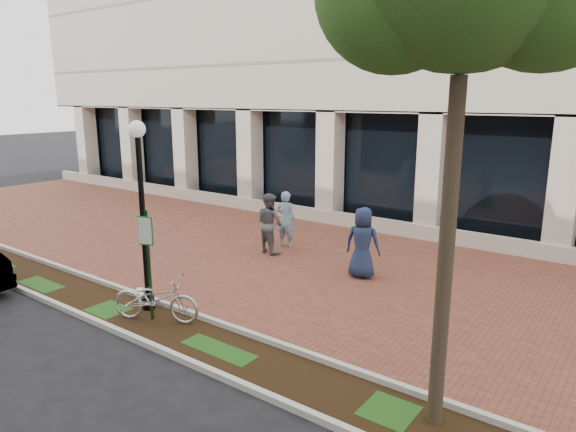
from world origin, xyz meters
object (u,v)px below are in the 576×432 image
Objects in this scene: locked_bicycle at (156,299)px; pedestrian_right at (363,243)px; lamppost at (142,206)px; pedestrian_left at (286,219)px; parking_sign at (148,251)px; pedestrian_mid at (270,223)px.

pedestrian_right is at bearing -47.85° from locked_bicycle.
pedestrian_right is at bearing 58.94° from lamppost.
lamppost reaches higher than locked_bicycle.
pedestrian_left is at bearing -29.41° from pedestrian_right.
locked_bicycle is (0.67, -0.32, -1.88)m from lamppost.
lamppost is at bearing 126.48° from parking_sign.
locked_bicycle is (0.15, 0.02, -1.03)m from parking_sign.
lamppost is 2.02m from locked_bicycle.
pedestrian_mid is at bearing -12.26° from locked_bicycle.
pedestrian_right is at bearing 150.87° from pedestrian_left.
pedestrian_left is (-0.45, 5.83, -1.48)m from lamppost.
pedestrian_left is at bearing -14.08° from locked_bicycle.
lamppost is 2.21× the size of pedestrian_right.
pedestrian_mid reaches higher than locked_bicycle.
locked_bicycle is 1.07× the size of pedestrian_left.
parking_sign reaches higher than locked_bicycle.
pedestrian_mid is at bearing 79.64° from parking_sign.
pedestrian_left is at bearing -80.03° from pedestrian_mid.
parking_sign reaches higher than pedestrian_right.
locked_bicycle is 5.56m from pedestrian_right.
locked_bicycle is 5.50m from pedestrian_mid.
pedestrian_right is at bearing 44.28° from parking_sign.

